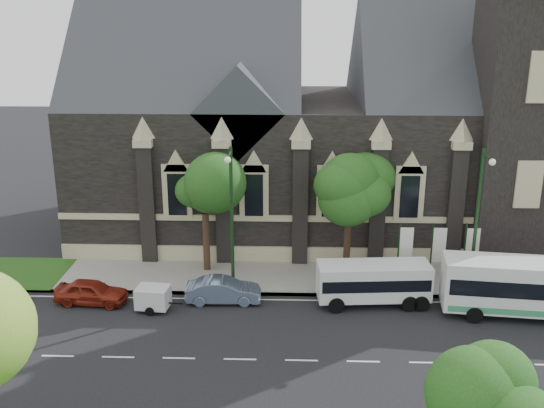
{
  "coord_description": "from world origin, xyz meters",
  "views": [
    {
      "loc": [
        -0.56,
        -26.34,
        16.35
      ],
      "look_at": [
        -1.64,
        6.0,
        6.07
      ],
      "focal_mm": 40.82,
      "sensor_mm": 36.0,
      "label": 1
    }
  ],
  "objects_px": {
    "tree_walk_left": "(208,186)",
    "car_far_red": "(91,292)",
    "tree_park_east": "(502,396)",
    "street_lamp_mid": "(231,214)",
    "banner_flag_right": "(469,249)",
    "sedan": "(223,290)",
    "tree_walk_right": "(352,186)",
    "banner_flag_center": "(436,248)",
    "banner_flag_left": "(403,248)",
    "shuttle_bus": "(374,281)",
    "street_lamp_near": "(478,216)",
    "box_trailer": "(153,297)"
  },
  "relations": [
    {
      "from": "shuttle_bus",
      "to": "banner_flag_right",
      "type": "bearing_deg",
      "value": 20.24
    },
    {
      "from": "banner_flag_left",
      "to": "banner_flag_right",
      "type": "relative_size",
      "value": 1.0
    },
    {
      "from": "banner_flag_left",
      "to": "car_far_red",
      "type": "bearing_deg",
      "value": -169.95
    },
    {
      "from": "tree_park_east",
      "to": "tree_walk_left",
      "type": "distance_m",
      "value": 23.36
    },
    {
      "from": "tree_park_east",
      "to": "street_lamp_near",
      "type": "distance_m",
      "value": 16.86
    },
    {
      "from": "tree_park_east",
      "to": "shuttle_bus",
      "type": "xyz_separation_m",
      "value": [
        -1.97,
        15.53,
        -3.18
      ]
    },
    {
      "from": "tree_walk_right",
      "to": "street_lamp_mid",
      "type": "xyz_separation_m",
      "value": [
        -7.21,
        -3.62,
        -0.71
      ]
    },
    {
      "from": "tree_park_east",
      "to": "street_lamp_near",
      "type": "relative_size",
      "value": 0.7
    },
    {
      "from": "street_lamp_mid",
      "to": "banner_flag_center",
      "type": "distance_m",
      "value": 12.73
    },
    {
      "from": "tree_walk_left",
      "to": "banner_flag_center",
      "type": "distance_m",
      "value": 14.58
    },
    {
      "from": "car_far_red",
      "to": "box_trailer",
      "type": "bearing_deg",
      "value": -96.38
    },
    {
      "from": "street_lamp_mid",
      "to": "banner_flag_right",
      "type": "bearing_deg",
      "value": 7.6
    },
    {
      "from": "tree_walk_left",
      "to": "car_far_red",
      "type": "xyz_separation_m",
      "value": [
        -6.27,
        -4.96,
        -5.03
      ]
    },
    {
      "from": "box_trailer",
      "to": "banner_flag_right",
      "type": "bearing_deg",
      "value": 18.01
    },
    {
      "from": "tree_walk_right",
      "to": "sedan",
      "type": "distance_m",
      "value": 10.28
    },
    {
      "from": "tree_walk_right",
      "to": "street_lamp_near",
      "type": "relative_size",
      "value": 0.87
    },
    {
      "from": "tree_park_east",
      "to": "banner_flag_right",
      "type": "distance_m",
      "value": 18.91
    },
    {
      "from": "street_lamp_near",
      "to": "banner_flag_right",
      "type": "xyz_separation_m",
      "value": [
        0.29,
        1.91,
        -2.73
      ]
    },
    {
      "from": "banner_flag_left",
      "to": "shuttle_bus",
      "type": "xyz_separation_m",
      "value": [
        -2.09,
        -2.8,
        -0.94
      ]
    },
    {
      "from": "sedan",
      "to": "tree_walk_left",
      "type": "bearing_deg",
      "value": 14.36
    },
    {
      "from": "tree_park_east",
      "to": "banner_flag_right",
      "type": "xyz_separation_m",
      "value": [
        4.11,
        18.32,
        -2.24
      ]
    },
    {
      "from": "banner_flag_right",
      "to": "banner_flag_center",
      "type": "bearing_deg",
      "value": 180.0
    },
    {
      "from": "tree_walk_left",
      "to": "shuttle_bus",
      "type": "bearing_deg",
      "value": -24.23
    },
    {
      "from": "banner_flag_center",
      "to": "car_far_red",
      "type": "distance_m",
      "value": 20.68
    },
    {
      "from": "tree_walk_right",
      "to": "banner_flag_center",
      "type": "xyz_separation_m",
      "value": [
        5.08,
        -1.71,
        -3.43
      ]
    },
    {
      "from": "tree_walk_right",
      "to": "banner_flag_right",
      "type": "relative_size",
      "value": 1.95
    },
    {
      "from": "sedan",
      "to": "tree_walk_right",
      "type": "bearing_deg",
      "value": -61.33
    },
    {
      "from": "tree_walk_right",
      "to": "shuttle_bus",
      "type": "relative_size",
      "value": 1.19
    },
    {
      "from": "street_lamp_near",
      "to": "sedan",
      "type": "height_order",
      "value": "street_lamp_near"
    },
    {
      "from": "sedan",
      "to": "car_far_red",
      "type": "relative_size",
      "value": 1.05
    },
    {
      "from": "street_lamp_near",
      "to": "sedan",
      "type": "xyz_separation_m",
      "value": [
        -14.47,
        -0.93,
        -4.39
      ]
    },
    {
      "from": "banner_flag_center",
      "to": "shuttle_bus",
      "type": "relative_size",
      "value": 0.61
    },
    {
      "from": "banner_flag_right",
      "to": "shuttle_bus",
      "type": "distance_m",
      "value": 6.76
    },
    {
      "from": "street_lamp_near",
      "to": "banner_flag_center",
      "type": "relative_size",
      "value": 2.25
    },
    {
      "from": "tree_walk_right",
      "to": "box_trailer",
      "type": "relative_size",
      "value": 2.92
    },
    {
      "from": "tree_park_east",
      "to": "tree_walk_right",
      "type": "distance_m",
      "value": 20.29
    },
    {
      "from": "banner_flag_left",
      "to": "car_far_red",
      "type": "height_order",
      "value": "banner_flag_left"
    },
    {
      "from": "banner_flag_left",
      "to": "banner_flag_center",
      "type": "distance_m",
      "value": 2.0
    },
    {
      "from": "tree_walk_right",
      "to": "street_lamp_mid",
      "type": "relative_size",
      "value": 0.87
    },
    {
      "from": "street_lamp_mid",
      "to": "shuttle_bus",
      "type": "height_order",
      "value": "street_lamp_mid"
    },
    {
      "from": "tree_walk_right",
      "to": "banner_flag_right",
      "type": "xyz_separation_m",
      "value": [
        7.08,
        -1.71,
        -3.43
      ]
    },
    {
      "from": "tree_walk_left",
      "to": "sedan",
      "type": "distance_m",
      "value": 6.89
    },
    {
      "from": "tree_walk_right",
      "to": "tree_walk_left",
      "type": "bearing_deg",
      "value": -179.94
    },
    {
      "from": "banner_flag_right",
      "to": "box_trailer",
      "type": "distance_m",
      "value": 19.09
    },
    {
      "from": "tree_walk_left",
      "to": "car_far_red",
      "type": "distance_m",
      "value": 9.44
    },
    {
      "from": "street_lamp_mid",
      "to": "tree_walk_right",
      "type": "bearing_deg",
      "value": 26.65
    },
    {
      "from": "tree_walk_right",
      "to": "banner_flag_center",
      "type": "relative_size",
      "value": 1.95
    },
    {
      "from": "tree_walk_left",
      "to": "street_lamp_mid",
      "type": "bearing_deg",
      "value": -63.53
    },
    {
      "from": "tree_park_east",
      "to": "street_lamp_mid",
      "type": "relative_size",
      "value": 0.7
    },
    {
      "from": "street_lamp_mid",
      "to": "car_far_red",
      "type": "distance_m",
      "value": 9.29
    }
  ]
}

